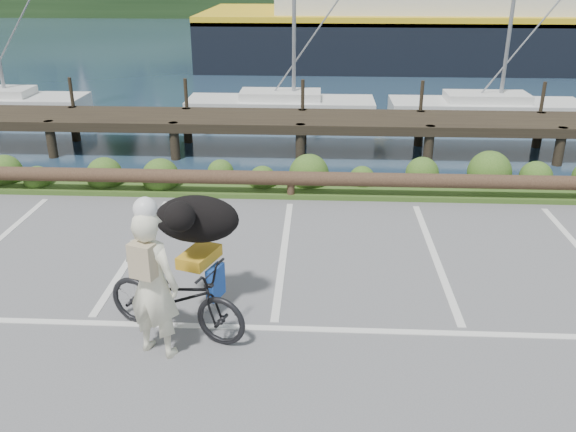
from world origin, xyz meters
name	(u,v)px	position (x,y,z in m)	size (l,w,h in m)	color
ground	(276,313)	(0.00, 0.00, 0.00)	(72.00, 72.00, 0.00)	#5B5B5D
vegetation_strip	(292,185)	(0.00, 5.30, 0.05)	(34.00, 1.60, 0.10)	#3D5B21
log_rail	(291,198)	(0.00, 4.60, 0.00)	(32.00, 0.30, 0.60)	#443021
bicycle	(176,297)	(-1.29, -0.55, 0.54)	(0.72, 2.06, 1.08)	black
cyclist	(152,284)	(-1.45, -1.00, 0.99)	(0.72, 0.47, 1.98)	#EAE7C6
dog	(197,219)	(-1.07, 0.07, 1.42)	(1.16, 0.57, 0.67)	black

